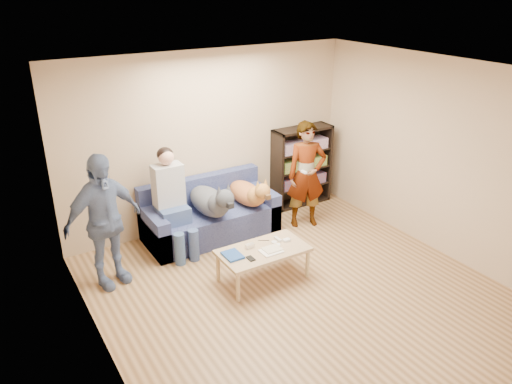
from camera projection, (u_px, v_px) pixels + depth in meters
ground at (309, 301)px, 5.83m from camera, size 5.00×5.00×0.00m
ceiling at (321, 77)px, 4.81m from camera, size 5.00×5.00×0.00m
wall_back at (210, 140)px, 7.28m from camera, size 4.50×0.00×4.50m
wall_left at (104, 256)px, 4.25m from camera, size 0.00×5.00×5.00m
wall_right at (454, 163)px, 6.39m from camera, size 0.00×5.00×5.00m
blanket at (258, 196)px, 7.41m from camera, size 0.38×0.32×0.13m
person_standing_right at (306, 175)px, 7.36m from camera, size 0.68×0.55×1.61m
person_standing_left at (104, 222)px, 5.87m from camera, size 1.06×0.65×1.68m
held_controller at (304, 172)px, 7.05m from camera, size 0.04×0.11×0.03m
notebook_blue at (233, 255)px, 5.95m from camera, size 0.20×0.26×0.03m
papers at (271, 251)px, 6.05m from camera, size 0.26×0.20×0.02m
magazine at (272, 249)px, 6.08m from camera, size 0.22×0.17×0.01m
camera_silver at (250, 246)px, 6.14m from camera, size 0.11×0.06×0.05m
controller_a at (278, 239)px, 6.32m from camera, size 0.04×0.13×0.03m
controller_b at (286, 240)px, 6.29m from camera, size 0.09×0.06×0.03m
headphone_cup_a at (278, 245)px, 6.19m from camera, size 0.07×0.07×0.02m
headphone_cup_b at (274, 242)px, 6.25m from camera, size 0.07×0.07×0.02m
pen_orange at (269, 255)px, 5.97m from camera, size 0.13×0.06×0.01m
pen_black at (264, 240)px, 6.31m from camera, size 0.13×0.08×0.01m
wallet at (251, 258)px, 5.89m from camera, size 0.07×0.12×0.02m
sofa at (209, 217)px, 7.25m from camera, size 1.90×0.85×0.82m
person_seated at (172, 198)px, 6.67m from camera, size 0.40×0.73×1.47m
dog_gray at (212, 201)px, 6.89m from camera, size 0.41×1.25×0.60m
dog_tan at (249, 193)px, 7.22m from camera, size 0.36×1.14×0.52m
coffee_table at (263, 253)px, 6.13m from camera, size 1.10×0.60×0.42m
bookshelf at (301, 164)px, 8.13m from camera, size 1.00×0.34×1.30m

